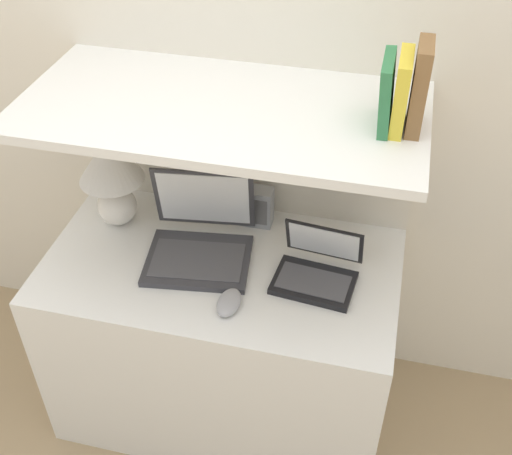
% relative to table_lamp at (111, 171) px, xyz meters
% --- Properties ---
extents(wall_back, '(6.00, 0.05, 2.40)m').
position_rel_table_lamp_xyz_m(wall_back, '(0.39, 0.24, 0.29)').
color(wall_back, silver).
rests_on(wall_back, ground_plane).
extents(desk, '(1.12, 0.62, 0.70)m').
position_rel_table_lamp_xyz_m(desk, '(0.39, -0.13, -0.56)').
color(desk, white).
rests_on(desk, ground_plane).
extents(back_riser, '(1.12, 0.04, 1.20)m').
position_rel_table_lamp_xyz_m(back_riser, '(0.39, 0.20, -0.31)').
color(back_riser, silver).
rests_on(back_riser, ground_plane).
extents(shelf, '(1.12, 0.56, 0.03)m').
position_rel_table_lamp_xyz_m(shelf, '(0.39, -0.06, 0.30)').
color(shelf, white).
rests_on(shelf, back_riser).
extents(table_lamp, '(0.21, 0.21, 0.33)m').
position_rel_table_lamp_xyz_m(table_lamp, '(0.00, 0.00, 0.00)').
color(table_lamp, white).
rests_on(table_lamp, desk).
extents(laptop_large, '(0.36, 0.35, 0.26)m').
position_rel_table_lamp_xyz_m(laptop_large, '(0.32, -0.09, -0.15)').
color(laptop_large, '#333338').
rests_on(laptop_large, desk).
extents(laptop_small, '(0.26, 0.24, 0.16)m').
position_rel_table_lamp_xyz_m(laptop_small, '(0.70, -0.12, -0.17)').
color(laptop_small, black).
rests_on(laptop_small, desk).
extents(computer_mouse, '(0.07, 0.12, 0.04)m').
position_rel_table_lamp_xyz_m(computer_mouse, '(0.47, -0.30, -0.19)').
color(computer_mouse, '#99999E').
rests_on(computer_mouse, desk).
extents(router_box, '(0.11, 0.06, 0.14)m').
position_rel_table_lamp_xyz_m(router_box, '(0.45, 0.10, -0.14)').
color(router_box, gray).
rests_on(router_box, desk).
extents(book_brown, '(0.04, 0.13, 0.23)m').
position_rel_table_lamp_xyz_m(book_brown, '(0.90, -0.06, 0.43)').
color(book_brown, brown).
rests_on(book_brown, shelf).
extents(book_yellow, '(0.03, 0.15, 0.19)m').
position_rel_table_lamp_xyz_m(book_yellow, '(0.86, -0.06, 0.41)').
color(book_yellow, gold).
rests_on(book_yellow, shelf).
extents(book_green, '(0.04, 0.16, 0.18)m').
position_rel_table_lamp_xyz_m(book_green, '(0.83, -0.06, 0.41)').
color(book_green, '#2D7042').
rests_on(book_green, shelf).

